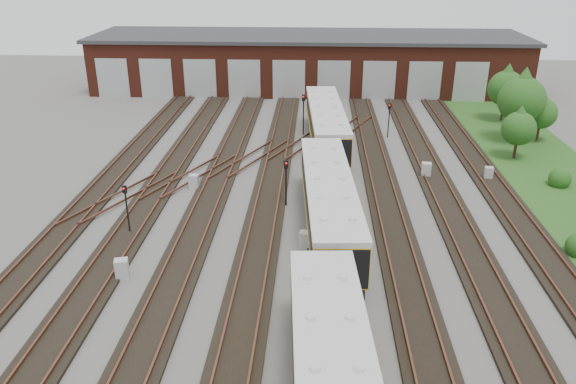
{
  "coord_description": "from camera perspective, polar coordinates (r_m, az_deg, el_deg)",
  "views": [
    {
      "loc": [
        1.16,
        -28.29,
        15.87
      ],
      "look_at": [
        -0.49,
        3.3,
        2.0
      ],
      "focal_mm": 35.0,
      "sensor_mm": 36.0,
      "label": 1
    }
  ],
  "objects": [
    {
      "name": "ground",
      "position": [
        32.46,
        0.56,
        -5.59
      ],
      "size": [
        120.0,
        120.0,
        0.0
      ],
      "primitive_type": "plane",
      "color": "#494744",
      "rests_on": "ground"
    },
    {
      "name": "track_network",
      "position": [
        32.93,
        0.31,
        -4.92
      ],
      "size": [
        30.4,
        70.0,
        0.33
      ],
      "color": "black",
      "rests_on": "ground"
    },
    {
      "name": "maintenance_shed",
      "position": [
        69.44,
        2.03,
        13.15
      ],
      "size": [
        51.0,
        12.5,
        6.35
      ],
      "color": "#542015",
      "rests_on": "ground"
    },
    {
      "name": "grass_verge",
      "position": [
        45.12,
        26.05,
        0.6
      ],
      "size": [
        8.0,
        55.0,
        0.05
      ],
      "primitive_type": "cube",
      "color": "#2A4E1A",
      "rests_on": "ground"
    },
    {
      "name": "metro_train",
      "position": [
        33.24,
        4.16,
        -1.15
      ],
      "size": [
        3.72,
        47.42,
        3.16
      ],
      "rotation": [
        0.0,
        0.0,
        0.06
      ],
      "color": "black",
      "rests_on": "ground"
    },
    {
      "name": "signal_mast_0",
      "position": [
        34.3,
        -16.1,
        -1.16
      ],
      "size": [
        0.25,
        0.24,
        3.16
      ],
      "rotation": [
        0.0,
        0.0,
        -0.17
      ],
      "color": "black",
      "rests_on": "ground"
    },
    {
      "name": "signal_mast_1",
      "position": [
        36.71,
        -0.21,
        1.58
      ],
      "size": [
        0.31,
        0.29,
        3.19
      ],
      "rotation": [
        0.0,
        0.0,
        0.23
      ],
      "color": "black",
      "rests_on": "ground"
    },
    {
      "name": "signal_mast_2",
      "position": [
        51.27,
        1.59,
        8.4
      ],
      "size": [
        0.32,
        0.3,
        3.72
      ],
      "rotation": [
        0.0,
        0.0,
        -0.26
      ],
      "color": "black",
      "rests_on": "ground"
    },
    {
      "name": "signal_mast_3",
      "position": [
        51.29,
        10.23,
        7.61
      ],
      "size": [
        0.28,
        0.27,
        3.14
      ],
      "rotation": [
        0.0,
        0.0,
        -0.38
      ],
      "color": "black",
      "rests_on": "ground"
    },
    {
      "name": "relay_cabinet_0",
      "position": [
        30.5,
        -16.52,
        -7.53
      ],
      "size": [
        0.8,
        0.72,
        1.13
      ],
      "primitive_type": "cube",
      "rotation": [
        0.0,
        0.0,
        0.26
      ],
      "color": "#ACAEB1",
      "rests_on": "ground"
    },
    {
      "name": "relay_cabinet_1",
      "position": [
        40.38,
        -9.52,
        1.02
      ],
      "size": [
        0.68,
        0.58,
        1.08
      ],
      "primitive_type": "cube",
      "rotation": [
        0.0,
        0.0,
        -0.07
      ],
      "color": "#ACAEB1",
      "rests_on": "ground"
    },
    {
      "name": "relay_cabinet_2",
      "position": [
        32.09,
        1.76,
        -4.9
      ],
      "size": [
        0.74,
        0.67,
        1.05
      ],
      "primitive_type": "cube",
      "rotation": [
        0.0,
        0.0,
        -0.26
      ],
      "color": "#ACAEB1",
      "rests_on": "ground"
    },
    {
      "name": "relay_cabinet_3",
      "position": [
        43.1,
        13.85,
        2.17
      ],
      "size": [
        0.73,
        0.63,
        1.14
      ],
      "primitive_type": "cube",
      "rotation": [
        0.0,
        0.0,
        -0.08
      ],
      "color": "#ACAEB1",
      "rests_on": "ground"
    },
    {
      "name": "relay_cabinet_4",
      "position": [
        44.0,
        19.7,
        1.78
      ],
      "size": [
        0.65,
        0.56,
        0.99
      ],
      "primitive_type": "cube",
      "rotation": [
        0.0,
        0.0,
        -0.12
      ],
      "color": "#ACAEB1",
      "rests_on": "ground"
    },
    {
      "name": "tree_0",
      "position": [
        59.11,
        21.33,
        10.17
      ],
      "size": [
        3.44,
        3.44,
        5.7
      ],
      "color": "black",
      "rests_on": "ground"
    },
    {
      "name": "tree_1",
      "position": [
        54.04,
        24.42,
        7.61
      ],
      "size": [
        2.67,
        2.67,
        4.42
      ],
      "color": "black",
      "rests_on": "ground"
    },
    {
      "name": "tree_2",
      "position": [
        52.73,
        22.74,
        9.14
      ],
      "size": [
        4.0,
        4.0,
        6.64
      ],
      "color": "black",
      "rests_on": "ground"
    },
    {
      "name": "tree_3",
      "position": [
        48.56,
        22.45,
        6.34
      ],
      "size": [
        2.7,
        2.7,
        4.48
      ],
      "color": "black",
      "rests_on": "ground"
    },
    {
      "name": "bush_1",
      "position": [
        44.74,
        25.94,
        1.49
      ],
      "size": [
        1.58,
        1.58,
        1.58
      ],
      "primitive_type": "sphere",
      "color": "#194513",
      "rests_on": "ground"
    },
    {
      "name": "bush_2",
      "position": [
        58.88,
        22.71,
        6.84
      ],
      "size": [
        1.29,
        1.29,
        1.29
      ],
      "primitive_type": "sphere",
      "color": "#194513",
      "rests_on": "ground"
    }
  ]
}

